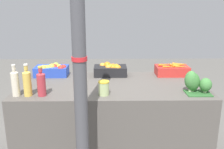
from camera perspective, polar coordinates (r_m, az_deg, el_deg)
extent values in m
cube|color=#56514C|center=(2.67, 0.00, -10.49)|extent=(1.84, 0.92, 0.81)
cylinder|color=#4C4C51|center=(1.74, -7.34, 0.01)|extent=(0.10, 0.10, 2.24)
cylinder|color=red|center=(1.71, -7.47, 3.62)|extent=(0.11, 0.11, 0.03)
cube|color=#2847B7|center=(2.89, -13.63, 0.78)|extent=(0.36, 0.22, 0.11)
sphere|color=gold|center=(2.85, -13.64, 1.65)|extent=(0.07, 0.07, 0.07)
sphere|color=gold|center=(2.86, -11.95, 1.67)|extent=(0.06, 0.06, 0.06)
sphere|color=red|center=(2.87, -12.97, 1.71)|extent=(0.07, 0.07, 0.07)
sphere|color=red|center=(2.79, -11.61, 1.36)|extent=(0.07, 0.07, 0.07)
sphere|color=red|center=(2.92, -12.61, 1.89)|extent=(0.07, 0.07, 0.07)
sphere|color=#9EBC42|center=(2.90, -12.70, 1.95)|extent=(0.08, 0.08, 0.08)
sphere|color=#9EBC42|center=(2.85, -14.62, 1.39)|extent=(0.08, 0.08, 0.08)
sphere|color=#9EBC42|center=(2.85, -14.31, 1.50)|extent=(0.07, 0.07, 0.07)
sphere|color=red|center=(2.82, -11.03, 1.54)|extent=(0.07, 0.07, 0.07)
sphere|color=gold|center=(2.88, -13.47, 1.79)|extent=(0.07, 0.07, 0.07)
sphere|color=gold|center=(2.83, -15.36, 1.36)|extent=(0.08, 0.08, 0.08)
cube|color=black|center=(2.81, -0.39, 0.86)|extent=(0.36, 0.22, 0.11)
sphere|color=orange|center=(2.79, -0.33, 1.65)|extent=(0.08, 0.08, 0.08)
sphere|color=orange|center=(2.75, 1.40, 1.45)|extent=(0.07, 0.07, 0.07)
sphere|color=orange|center=(2.77, -0.86, 1.55)|extent=(0.07, 0.07, 0.07)
sphere|color=orange|center=(2.77, 0.24, 1.53)|extent=(0.08, 0.08, 0.08)
sphere|color=orange|center=(2.80, 0.25, 1.73)|extent=(0.08, 0.08, 0.08)
sphere|color=orange|center=(2.76, 1.19, 1.49)|extent=(0.08, 0.08, 0.08)
sphere|color=orange|center=(2.78, 1.00, 1.74)|extent=(0.07, 0.07, 0.07)
sphere|color=orange|center=(2.86, -2.17, 1.98)|extent=(0.07, 0.07, 0.07)
sphere|color=orange|center=(2.85, -1.10, 2.07)|extent=(0.09, 0.09, 0.09)
cube|color=red|center=(2.91, 13.53, 0.89)|extent=(0.36, 0.22, 0.11)
cone|color=orange|center=(2.89, 14.26, 2.20)|extent=(0.13, 0.03, 0.03)
cone|color=orange|center=(2.82, 12.73, 1.76)|extent=(0.12, 0.04, 0.03)
cone|color=orange|center=(2.87, 14.69, 1.97)|extent=(0.13, 0.07, 0.03)
cone|color=orange|center=(2.85, 15.64, 1.75)|extent=(0.15, 0.06, 0.02)
cone|color=orange|center=(2.88, 15.19, 2.11)|extent=(0.15, 0.04, 0.02)
cone|color=orange|center=(2.86, 11.92, 2.21)|extent=(0.15, 0.07, 0.03)
cone|color=orange|center=(2.91, 15.22, 2.30)|extent=(0.16, 0.06, 0.03)
cube|color=#2D602D|center=(2.38, 19.03, -4.07)|extent=(0.22, 0.18, 0.01)
ellipsoid|color=#427F3D|center=(2.38, 20.60, -2.20)|extent=(0.11, 0.11, 0.12)
cylinder|color=#B2C693|center=(2.40, 20.46, -3.61)|extent=(0.03, 0.03, 0.02)
ellipsoid|color=#387033|center=(2.38, 18.03, -1.59)|extent=(0.12, 0.12, 0.17)
cylinder|color=#B2C693|center=(2.40, 17.88, -3.37)|extent=(0.03, 0.03, 0.02)
ellipsoid|color=#427F3D|center=(2.36, 17.58, -1.20)|extent=(0.11, 0.11, 0.17)
cylinder|color=#B2C693|center=(2.39, 17.39, -3.42)|extent=(0.03, 0.03, 0.02)
cylinder|color=beige|center=(2.32, -21.21, -2.11)|extent=(0.07, 0.07, 0.21)
cone|color=beige|center=(2.29, -21.49, 0.63)|extent=(0.07, 0.07, 0.02)
cylinder|color=beige|center=(2.29, -21.57, 1.32)|extent=(0.03, 0.03, 0.04)
cylinder|color=silver|center=(2.28, -21.63, 1.96)|extent=(0.03, 0.03, 0.01)
cylinder|color=gold|center=(2.29, -18.77, -2.13)|extent=(0.07, 0.07, 0.21)
cone|color=gold|center=(2.26, -19.03, 0.67)|extent=(0.07, 0.07, 0.02)
cylinder|color=gold|center=(2.25, -19.10, 1.43)|extent=(0.03, 0.03, 0.04)
cylinder|color=silver|center=(2.25, -19.16, 2.11)|extent=(0.04, 0.04, 0.01)
cylinder|color=#B2333D|center=(2.26, -15.82, -2.34)|extent=(0.08, 0.08, 0.19)
cone|color=#B2333D|center=(2.23, -16.03, 0.28)|extent=(0.08, 0.08, 0.02)
cylinder|color=#B2333D|center=(2.22, -16.08, 1.00)|extent=(0.03, 0.03, 0.04)
cylinder|color=gold|center=(2.22, -16.13, 1.66)|extent=(0.04, 0.04, 0.01)
cylinder|color=#B2C684|center=(2.20, -1.90, -3.26)|extent=(0.09, 0.09, 0.12)
cylinder|color=gold|center=(2.18, -1.91, -1.67)|extent=(0.10, 0.10, 0.01)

